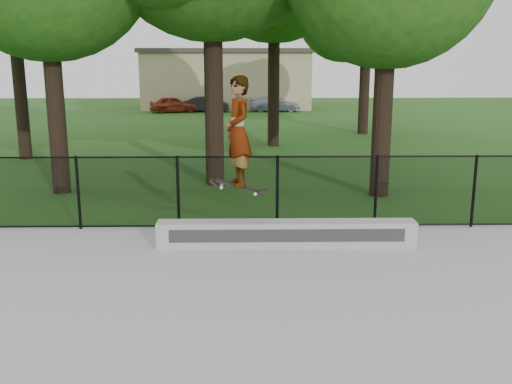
# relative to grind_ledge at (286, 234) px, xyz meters

# --- Properties ---
(grind_ledge) EXTENTS (4.73, 0.40, 0.48)m
(grind_ledge) POSITION_rel_grind_ledge_xyz_m (0.00, 0.00, 0.00)
(grind_ledge) COLOR #A7A7A2
(grind_ledge) RESTS_ON concrete_slab
(car_a) EXTENTS (3.39, 2.07, 1.08)m
(car_a) POSITION_rel_grind_ledge_xyz_m (-5.66, 29.20, 0.24)
(car_a) COLOR maroon
(car_a) RESTS_ON ground
(car_b) EXTENTS (2.87, 1.16, 1.03)m
(car_b) POSITION_rel_grind_ledge_xyz_m (-3.47, 29.59, 0.22)
(car_b) COLOR black
(car_b) RESTS_ON ground
(car_c) EXTENTS (3.26, 1.46, 1.03)m
(car_c) POSITION_rel_grind_ledge_xyz_m (1.29, 29.93, 0.22)
(car_c) COLOR #A5AABC
(car_c) RESTS_ON ground
(skater_airborne) EXTENTS (0.81, 0.82, 2.13)m
(skater_airborne) POSITION_rel_grind_ledge_xyz_m (-0.87, -0.06, 1.86)
(skater_airborne) COLOR black
(skater_airborne) RESTS_ON ground
(chainlink_fence) EXTENTS (16.06, 0.06, 1.50)m
(chainlink_fence) POSITION_rel_grind_ledge_xyz_m (-0.11, 1.20, 0.51)
(chainlink_fence) COLOR black
(chainlink_fence) RESTS_ON concrete_slab
(distant_building) EXTENTS (12.40, 6.40, 4.30)m
(distant_building) POSITION_rel_grind_ledge_xyz_m (-2.11, 33.30, 1.87)
(distant_building) COLOR tan
(distant_building) RESTS_ON ground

